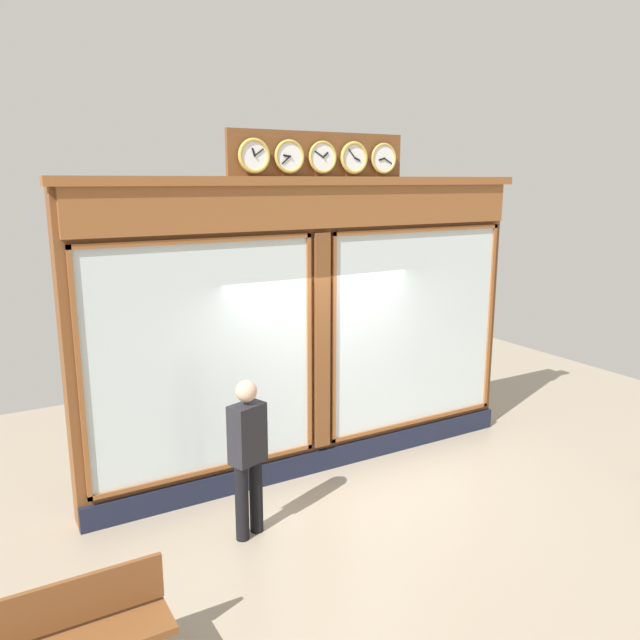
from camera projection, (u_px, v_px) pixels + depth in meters
The scene contains 4 objects.
ground_plane at pixel (475, 590), 5.70m from camera, with size 14.00×14.00×0.00m, color gray.
shop_facade at pixel (315, 327), 7.77m from camera, with size 5.97×0.42×4.17m.
pedestrian at pixel (248, 452), 6.39m from camera, with size 0.41×0.33×1.69m.
street_bench at pixel (70, 634), 4.40m from camera, with size 1.40×0.40×0.87m.
Camera 1 is at (3.75, 6.44, 3.63)m, focal length 35.35 mm.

